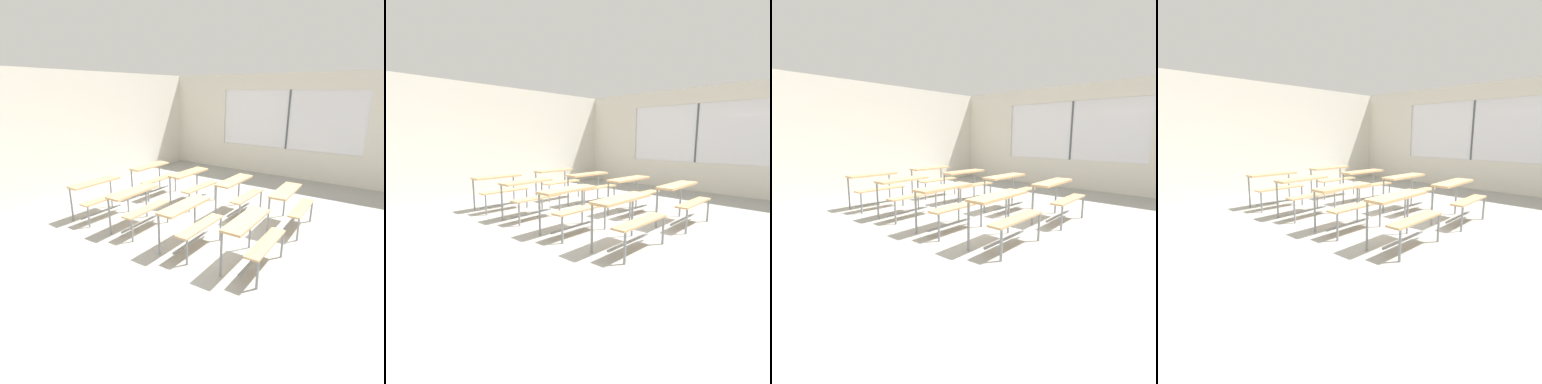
{
  "view_description": "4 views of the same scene",
  "coord_description": "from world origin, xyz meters",
  "views": [
    {
      "loc": [
        -4.23,
        -2.53,
        2.54
      ],
      "look_at": [
        0.51,
        0.8,
        0.62
      ],
      "focal_mm": 29.0,
      "sensor_mm": 36.0,
      "label": 1
    },
    {
      "loc": [
        -3.8,
        -3.3,
        1.6
      ],
      "look_at": [
        0.63,
        1.09,
        0.45
      ],
      "focal_mm": 28.0,
      "sensor_mm": 36.0,
      "label": 2
    },
    {
      "loc": [
        -3.8,
        -3.3,
        1.6
      ],
      "look_at": [
        -0.14,
        0.09,
        0.64
      ],
      "focal_mm": 28.0,
      "sensor_mm": 36.0,
      "label": 3
    },
    {
      "loc": [
        -3.8,
        -3.3,
        1.6
      ],
      "look_at": [
        -0.43,
        0.11,
        0.67
      ],
      "focal_mm": 28.0,
      "sensor_mm": 36.0,
      "label": 4
    }
  ],
  "objects": [
    {
      "name": "desk_bench_r1c0",
      "position": [
        -0.38,
        0.22,
        0.56
      ],
      "size": [
        1.1,
        0.59,
        0.74
      ],
      "rotation": [
        0.0,
        0.0,
        -0.0
      ],
      "color": "tan",
      "rests_on": "ground"
    },
    {
      "name": "wall_back",
      "position": [
        0.0,
        4.5,
        1.5
      ],
      "size": [
        10.0,
        0.12,
        3.0
      ],
      "primitive_type": "cube",
      "color": "silver",
      "rests_on": "ground"
    },
    {
      "name": "desk_bench_r0c1",
      "position": [
        1.36,
        -0.89,
        0.56
      ],
      "size": [
        1.12,
        0.64,
        0.74
      ],
      "rotation": [
        0.0,
        0.0,
        0.04
      ],
      "color": "tan",
      "rests_on": "ground"
    },
    {
      "name": "desk_bench_r2c0",
      "position": [
        -0.33,
        1.45,
        0.56
      ],
      "size": [
        1.12,
        0.62,
        0.74
      ],
      "rotation": [
        0.0,
        0.0,
        0.03
      ],
      "color": "tan",
      "rests_on": "ground"
    },
    {
      "name": "wall_right",
      "position": [
        5.0,
        -0.13,
        1.45
      ],
      "size": [
        0.12,
        9.0,
        3.0
      ],
      "color": "silver",
      "rests_on": "ground"
    },
    {
      "name": "desk_bench_r0c0",
      "position": [
        -0.35,
        -0.89,
        0.56
      ],
      "size": [
        1.11,
        0.61,
        0.74
      ],
      "rotation": [
        0.0,
        0.0,
        0.02
      ],
      "color": "tan",
      "rests_on": "ground"
    },
    {
      "name": "desk_bench_r1c1",
      "position": [
        1.41,
        0.24,
        0.56
      ],
      "size": [
        1.11,
        0.61,
        0.74
      ],
      "rotation": [
        0.0,
        0.0,
        -0.02
      ],
      "color": "tan",
      "rests_on": "ground"
    },
    {
      "name": "desk_bench_r3c0",
      "position": [
        -0.36,
        2.55,
        0.56
      ],
      "size": [
        1.12,
        0.62,
        0.74
      ],
      "rotation": [
        0.0,
        0.0,
        -0.03
      ],
      "color": "tan",
      "rests_on": "ground"
    },
    {
      "name": "ground",
      "position": [
        0.0,
        0.0,
        -0.03
      ],
      "size": [
        10.0,
        9.0,
        0.05
      ],
      "primitive_type": "cube",
      "color": "#9E9E99"
    },
    {
      "name": "desk_bench_r3c1",
      "position": [
        1.37,
        2.6,
        0.56
      ],
      "size": [
        1.11,
        0.62,
        0.74
      ],
      "rotation": [
        0.0,
        0.0,
        -0.03
      ],
      "color": "tan",
      "rests_on": "ground"
    },
    {
      "name": "desk_bench_r2c1",
      "position": [
        1.39,
        1.41,
        0.56
      ],
      "size": [
        1.13,
        0.65,
        0.74
      ],
      "rotation": [
        0.0,
        0.0,
        -0.05
      ],
      "color": "tan",
      "rests_on": "ground"
    }
  ]
}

